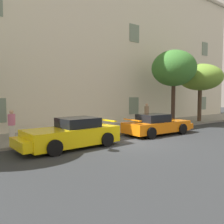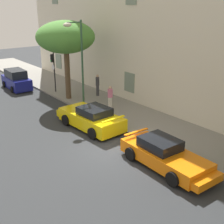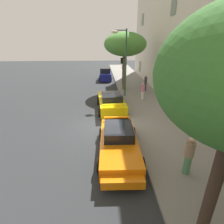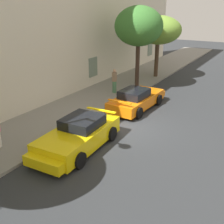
# 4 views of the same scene
# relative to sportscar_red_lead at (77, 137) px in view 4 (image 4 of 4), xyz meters

# --- Properties ---
(ground_plane) EXTENTS (80.00, 80.00, 0.00)m
(ground_plane) POSITION_rel_sportscar_red_lead_xyz_m (3.36, -0.87, -0.63)
(ground_plane) COLOR #2B2D30
(sidewalk) EXTENTS (60.00, 4.11, 0.14)m
(sidewalk) POSITION_rel_sportscar_red_lead_xyz_m (3.36, 3.21, -0.56)
(sidewalk) COLOR gray
(sidewalk) RESTS_ON ground
(sportscar_red_lead) EXTENTS (4.97, 2.37, 1.42)m
(sportscar_red_lead) POSITION_rel_sportscar_red_lead_xyz_m (0.00, 0.00, 0.00)
(sportscar_red_lead) COLOR yellow
(sportscar_red_lead) RESTS_ON ground
(sportscar_yellow_flank) EXTENTS (5.00, 2.17, 1.33)m
(sportscar_yellow_flank) POSITION_rel_sportscar_red_lead_xyz_m (6.39, 0.04, -0.04)
(sportscar_yellow_flank) COLOR orange
(sportscar_yellow_flank) RESTS_ON ground
(tree_midblock) EXTENTS (3.95, 3.95, 5.26)m
(tree_midblock) POSITION_rel_sportscar_red_lead_xyz_m (14.24, 2.04, 3.54)
(tree_midblock) COLOR #473323
(tree_midblock) RESTS_ON sidewalk
(tree_far_end) EXTENTS (3.61, 3.61, 6.07)m
(tree_far_end) POSITION_rel_sportscar_red_lead_xyz_m (10.46, 2.09, 4.09)
(tree_far_end) COLOR #38281E
(tree_far_end) RESTS_ON sidewalk
(pedestrian_strolling) EXTENTS (0.50, 0.50, 1.76)m
(pedestrian_strolling) POSITION_rel_sportscar_red_lead_xyz_m (8.04, 2.74, 0.41)
(pedestrian_strolling) COLOR #4C7F59
(pedestrian_strolling) RESTS_ON sidewalk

